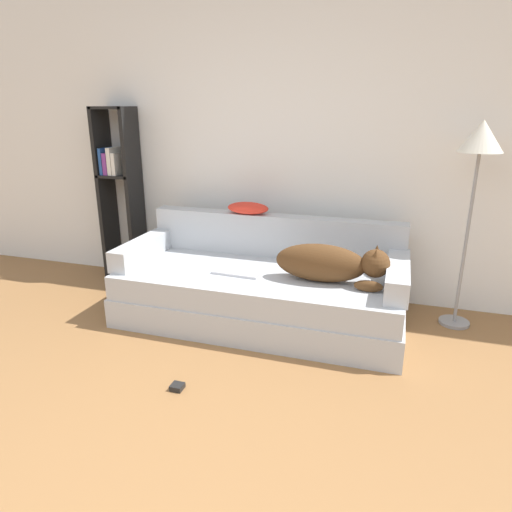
% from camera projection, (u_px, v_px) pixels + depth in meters
% --- Properties ---
extents(wall_back, '(6.96, 0.06, 2.70)m').
position_uv_depth(wall_back, '(286.00, 135.00, 3.76)').
color(wall_back, white).
rests_on(wall_back, ground_plane).
extents(couch, '(2.12, 0.95, 0.40)m').
position_uv_depth(couch, '(260.00, 296.00, 3.48)').
color(couch, '#B2B7BC').
rests_on(couch, ground_plane).
extents(couch_backrest, '(2.08, 0.15, 0.34)m').
position_uv_depth(couch_backrest, '(274.00, 235.00, 3.73)').
color(couch_backrest, '#B2B7BC').
rests_on(couch_backrest, couch).
extents(couch_arm_left, '(0.15, 0.76, 0.16)m').
position_uv_depth(couch_arm_left, '(143.00, 249.00, 3.66)').
color(couch_arm_left, '#B2B7BC').
rests_on(couch_arm_left, couch).
extents(couch_arm_right, '(0.15, 0.76, 0.16)m').
position_uv_depth(couch_arm_right, '(398.00, 275.00, 3.10)').
color(couch_arm_right, '#B2B7BC').
rests_on(couch_arm_right, couch).
extents(dog, '(0.79, 0.25, 0.28)m').
position_uv_depth(dog, '(330.00, 263.00, 3.16)').
color(dog, '#513319').
rests_on(dog, couch).
extents(laptop, '(0.37, 0.26, 0.02)m').
position_uv_depth(laptop, '(239.00, 271.00, 3.40)').
color(laptop, '#B7B7BC').
rests_on(laptop, couch).
extents(throw_pillow, '(0.34, 0.18, 0.10)m').
position_uv_depth(throw_pillow, '(248.00, 208.00, 3.70)').
color(throw_pillow, red).
rests_on(throw_pillow, couch_backrest).
extents(bookshelf, '(0.34, 0.26, 1.58)m').
position_uv_depth(bookshelf, '(119.00, 186.00, 4.17)').
color(bookshelf, black).
rests_on(bookshelf, ground_plane).
extents(floor_lamp, '(0.29, 0.29, 1.49)m').
position_uv_depth(floor_lamp, '(480.00, 152.00, 3.08)').
color(floor_lamp, gray).
rests_on(floor_lamp, ground_plane).
extents(power_adapter, '(0.07, 0.07, 0.03)m').
position_uv_depth(power_adapter, '(177.00, 387.00, 2.67)').
color(power_adapter, black).
rests_on(power_adapter, ground_plane).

